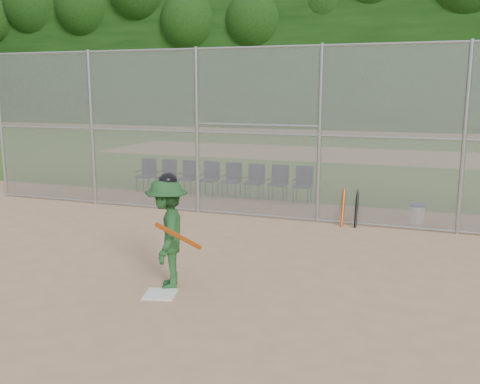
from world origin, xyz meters
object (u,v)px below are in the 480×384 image
(water_cooler, at_px, (417,213))
(chair_0, at_px, (146,175))
(batter_at_plate, at_px, (167,233))
(home_plate, at_px, (160,294))

(water_cooler, distance_m, chair_0, 7.89)
(batter_at_plate, xyz_separation_m, water_cooler, (3.51, 5.51, -0.64))
(home_plate, bearing_deg, chair_0, 120.89)
(batter_at_plate, distance_m, chair_0, 8.07)
(home_plate, height_order, water_cooler, water_cooler)
(home_plate, distance_m, water_cooler, 6.81)
(batter_at_plate, bearing_deg, water_cooler, 57.47)
(batter_at_plate, relative_size, water_cooler, 4.01)
(batter_at_plate, relative_size, chair_0, 1.87)
(batter_at_plate, xyz_separation_m, chair_0, (-4.26, 6.85, -0.39))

